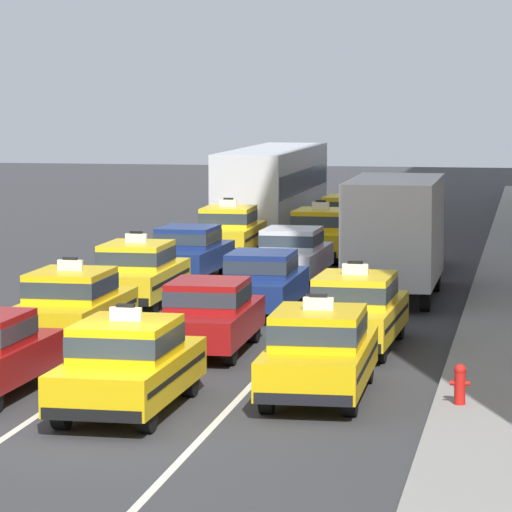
{
  "coord_description": "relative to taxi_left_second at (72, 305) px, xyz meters",
  "views": [
    {
      "loc": [
        6.98,
        -24.78,
        5.88
      ],
      "look_at": [
        -0.22,
        14.8,
        1.3
      ],
      "focal_mm": 109.42,
      "sensor_mm": 36.0,
      "label": 1
    }
  ],
  "objects": [
    {
      "name": "taxi_right_nearest",
      "position": [
        6.23,
        -4.89,
        0.0
      ],
      "size": [
        1.89,
        4.59,
        1.96
      ],
      "color": "black",
      "rests_on": "ground"
    },
    {
      "name": "sedan_center_third",
      "position": [
        3.38,
        5.12,
        -0.03
      ],
      "size": [
        1.76,
        4.3,
        1.58
      ],
      "color": "black",
      "rests_on": "ground"
    },
    {
      "name": "sedan_right_fourth",
      "position": [
        6.2,
        15.17,
        -0.03
      ],
      "size": [
        1.76,
        4.3,
        1.58
      ],
      "color": "black",
      "rests_on": "ground"
    },
    {
      "name": "ground_plane",
      "position": [
        3.19,
        -8.23,
        -0.88
      ],
      "size": [
        160.0,
        160.0,
        0.0
      ],
      "primitive_type": "plane",
      "color": "#353538"
    },
    {
      "name": "sedan_center_fourth",
      "position": [
        3.15,
        11.4,
        -0.03
      ],
      "size": [
        1.87,
        4.35,
        1.58
      ],
      "color": "black",
      "rests_on": "ground"
    },
    {
      "name": "taxi_left_third",
      "position": [
        -0.06,
        5.97,
        0.0
      ],
      "size": [
        1.83,
        4.56,
        1.96
      ],
      "color": "black",
      "rests_on": "ground"
    },
    {
      "name": "lane_stripe_left_center",
      "position": [
        1.59,
        11.77,
        -0.87
      ],
      "size": [
        0.14,
        80.0,
        0.01
      ],
      "primitive_type": "cube",
      "color": "silver",
      "rests_on": "ground"
    },
    {
      "name": "taxi_center_sixth",
      "position": [
        3.36,
        23.18,
        0.0
      ],
      "size": [
        1.96,
        4.62,
        1.96
      ],
      "color": "black",
      "rests_on": "ground"
    },
    {
      "name": "taxi_center_fifth",
      "position": [
        3.2,
        17.13,
        0.0
      ],
      "size": [
        1.94,
        4.61,
        1.96
      ],
      "color": "black",
      "rests_on": "ground"
    },
    {
      "name": "sedan_center_second",
      "position": [
        3.22,
        -0.55,
        -0.03
      ],
      "size": [
        1.81,
        4.32,
        1.58
      ],
      "color": "black",
      "rests_on": "ground"
    },
    {
      "name": "box_truck_right_third",
      "position": [
        6.44,
        8.68,
        0.9
      ],
      "size": [
        2.31,
        6.96,
        3.27
      ],
      "color": "black",
      "rests_on": "ground"
    },
    {
      "name": "taxi_left_fifth",
      "position": [
        0.05,
        17.58,
        0.0
      ],
      "size": [
        1.87,
        4.58,
        1.96
      ],
      "color": "black",
      "rests_on": "ground"
    },
    {
      "name": "taxi_center_nearest",
      "position": [
        3.09,
        -6.75,
        0.0
      ],
      "size": [
        1.88,
        4.58,
        1.96
      ],
      "color": "black",
      "rests_on": "ground"
    },
    {
      "name": "taxi_left_second",
      "position": [
        0.0,
        0.0,
        0.0
      ],
      "size": [
        1.85,
        4.57,
        1.96
      ],
      "color": "black",
      "rests_on": "ground"
    },
    {
      "name": "lane_stripe_center_right",
      "position": [
        4.79,
        11.77,
        -0.87
      ],
      "size": [
        0.14,
        80.0,
        0.01
      ],
      "primitive_type": "cube",
      "color": "silver",
      "rests_on": "ground"
    },
    {
      "name": "fire_hydrant",
      "position": [
        8.87,
        -5.72,
        -0.33
      ],
      "size": [
        0.36,
        0.22,
        0.73
      ],
      "color": "red",
      "rests_on": "sidewalk_curb"
    },
    {
      "name": "bus_left_sixth",
      "position": [
        0.07,
        26.16,
        0.94
      ],
      "size": [
        2.71,
        11.24,
        3.22
      ],
      "color": "black",
      "rests_on": "ground"
    },
    {
      "name": "taxi_right_second",
      "position": [
        6.3,
        0.4,
        0.0
      ],
      "size": [
        1.95,
        4.61,
        1.96
      ],
      "color": "black",
      "rests_on": "ground"
    },
    {
      "name": "sedan_left_fourth",
      "position": [
        0.08,
        11.37,
        -0.03
      ],
      "size": [
        1.92,
        4.36,
        1.58
      ],
      "color": "black",
      "rests_on": "ground"
    }
  ]
}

